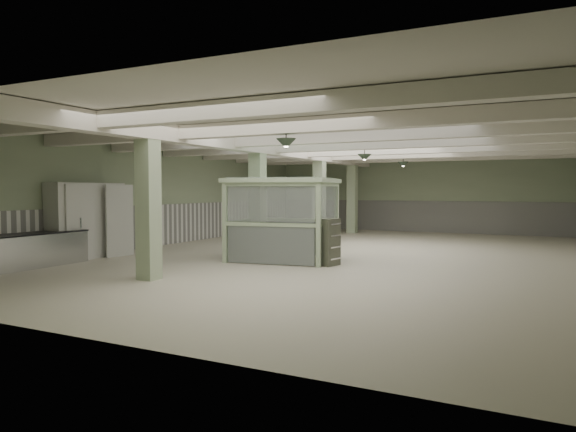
% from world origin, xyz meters
% --- Properties ---
extents(floor, '(20.00, 20.00, 0.00)m').
position_xyz_m(floor, '(0.00, 0.00, 0.00)').
color(floor, beige).
rests_on(floor, ground).
extents(ceiling, '(14.00, 20.00, 0.02)m').
position_xyz_m(ceiling, '(0.00, 0.00, 3.60)').
color(ceiling, silver).
rests_on(ceiling, wall_back).
extents(wall_back, '(14.00, 0.02, 3.60)m').
position_xyz_m(wall_back, '(0.00, 10.00, 1.80)').
color(wall_back, '#A0B18D').
rests_on(wall_back, floor).
extents(wall_front, '(14.00, 0.02, 3.60)m').
position_xyz_m(wall_front, '(0.00, -10.00, 1.80)').
color(wall_front, '#A0B18D').
rests_on(wall_front, floor).
extents(wall_left, '(0.02, 20.00, 3.60)m').
position_xyz_m(wall_left, '(-7.00, 0.00, 1.80)').
color(wall_left, '#A0B18D').
rests_on(wall_left, floor).
extents(wainscot_left, '(0.05, 19.90, 1.50)m').
position_xyz_m(wainscot_left, '(-6.97, 0.00, 0.75)').
color(wainscot_left, white).
rests_on(wainscot_left, floor).
extents(wainscot_back, '(13.90, 0.05, 1.50)m').
position_xyz_m(wainscot_back, '(0.00, 9.97, 0.75)').
color(wainscot_back, white).
rests_on(wainscot_back, floor).
extents(girder, '(0.45, 19.90, 0.40)m').
position_xyz_m(girder, '(-2.50, 0.00, 3.38)').
color(girder, silver).
rests_on(girder, ceiling).
extents(beam_a, '(13.90, 0.35, 0.32)m').
position_xyz_m(beam_a, '(0.00, -7.50, 3.42)').
color(beam_a, silver).
rests_on(beam_a, ceiling).
extents(beam_b, '(13.90, 0.35, 0.32)m').
position_xyz_m(beam_b, '(0.00, -5.00, 3.42)').
color(beam_b, silver).
rests_on(beam_b, ceiling).
extents(beam_c, '(13.90, 0.35, 0.32)m').
position_xyz_m(beam_c, '(0.00, -2.50, 3.42)').
color(beam_c, silver).
rests_on(beam_c, ceiling).
extents(beam_d, '(13.90, 0.35, 0.32)m').
position_xyz_m(beam_d, '(0.00, 0.00, 3.42)').
color(beam_d, silver).
rests_on(beam_d, ceiling).
extents(beam_e, '(13.90, 0.35, 0.32)m').
position_xyz_m(beam_e, '(0.00, 2.50, 3.42)').
color(beam_e, silver).
rests_on(beam_e, ceiling).
extents(beam_f, '(13.90, 0.35, 0.32)m').
position_xyz_m(beam_f, '(0.00, 5.00, 3.42)').
color(beam_f, silver).
rests_on(beam_f, ceiling).
extents(beam_g, '(13.90, 0.35, 0.32)m').
position_xyz_m(beam_g, '(0.00, 7.50, 3.42)').
color(beam_g, silver).
rests_on(beam_g, ceiling).
extents(column_a, '(0.42, 0.42, 3.60)m').
position_xyz_m(column_a, '(-2.50, -6.00, 1.80)').
color(column_a, '#A8BC97').
rests_on(column_a, floor).
extents(column_b, '(0.42, 0.42, 3.60)m').
position_xyz_m(column_b, '(-2.50, -1.00, 1.80)').
color(column_b, '#A8BC97').
rests_on(column_b, floor).
extents(column_c, '(0.42, 0.42, 3.60)m').
position_xyz_m(column_c, '(-2.50, 4.00, 1.80)').
color(column_c, '#A8BC97').
rests_on(column_c, floor).
extents(column_d, '(0.42, 0.42, 3.60)m').
position_xyz_m(column_d, '(-2.50, 8.00, 1.80)').
color(column_d, '#A8BC97').
rests_on(column_d, floor).
extents(pendant_front, '(0.44, 0.44, 0.22)m').
position_xyz_m(pendant_front, '(0.50, -5.00, 3.05)').
color(pendant_front, '#324332').
rests_on(pendant_front, ceiling).
extents(pendant_mid, '(0.44, 0.44, 0.22)m').
position_xyz_m(pendant_mid, '(0.50, 0.50, 3.05)').
color(pendant_mid, '#324332').
rests_on(pendant_mid, ceiling).
extents(pendant_back, '(0.44, 0.44, 0.22)m').
position_xyz_m(pendant_back, '(0.50, 5.50, 3.05)').
color(pendant_back, '#324332').
rests_on(pendant_back, ceiling).
extents(walkin_cooler, '(0.90, 2.51, 2.30)m').
position_xyz_m(walkin_cooler, '(-6.62, -4.00, 1.15)').
color(walkin_cooler, silver).
rests_on(walkin_cooler, floor).
extents(guard_booth, '(3.29, 2.92, 2.39)m').
position_xyz_m(guard_booth, '(-1.25, -1.69, 1.64)').
color(guard_booth, '#ACC39C').
rests_on(guard_booth, floor).
extents(filing_cabinet, '(0.53, 0.66, 1.27)m').
position_xyz_m(filing_cabinet, '(0.37, -2.18, 0.63)').
color(filing_cabinet, '#515446').
rests_on(filing_cabinet, floor).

